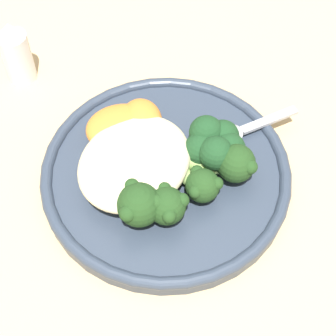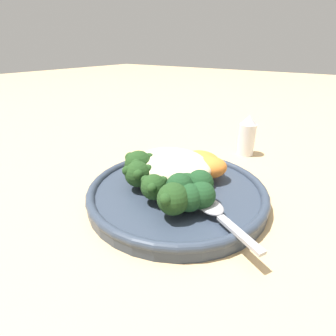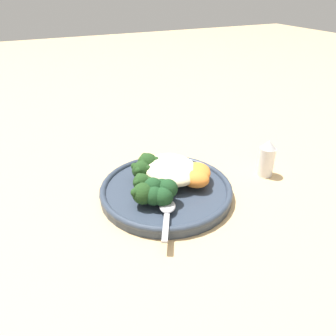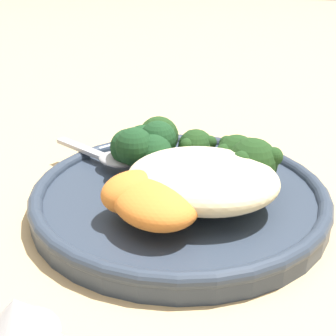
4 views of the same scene
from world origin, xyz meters
TOP-DOWN VIEW (x-y plane):
  - ground_plane at (0.00, 0.00)m, footprint 4.00×4.00m
  - plate at (-0.01, -0.01)m, footprint 0.24×0.24m
  - quinoa_mound at (-0.03, 0.01)m, footprint 0.12×0.10m
  - broccoli_stalk_0 at (-0.05, 0.00)m, footprint 0.08×0.03m
  - broccoli_stalk_1 at (-0.06, -0.02)m, footprint 0.10×0.06m
  - broccoli_stalk_2 at (-0.04, -0.03)m, footprint 0.08×0.09m
  - broccoli_stalk_3 at (-0.01, -0.04)m, footprint 0.04×0.09m
  - broccoli_stalk_4 at (0.01, -0.05)m, footprint 0.06×0.13m
  - sweet_potato_chunk_0 at (0.01, 0.04)m, footprint 0.06×0.06m
  - sweet_potato_chunk_1 at (-0.01, 0.05)m, footprint 0.09×0.09m
  - kale_tuft at (0.03, -0.04)m, footprint 0.06×0.06m
  - spoon at (0.06, -0.04)m, footprint 0.10×0.06m
  - salt_shaker at (0.01, 0.21)m, footprint 0.03×0.03m

SIDE VIEW (x-z plane):
  - ground_plane at x=0.00m, z-range 0.00..0.00m
  - plate at x=-0.01m, z-range 0.00..0.02m
  - spoon at x=0.06m, z-range 0.02..0.03m
  - broccoli_stalk_0 at x=-0.05m, z-range 0.02..0.05m
  - broccoli_stalk_3 at x=-0.01m, z-range 0.02..0.05m
  - sweet_potato_chunk_1 at x=-0.01m, z-range 0.02..0.05m
  - sweet_potato_chunk_0 at x=0.01m, z-range 0.02..0.05m
  - broccoli_stalk_2 at x=-0.04m, z-range 0.02..0.05m
  - broccoli_stalk_4 at x=0.01m, z-range 0.02..0.06m
  - salt_shaker at x=0.01m, z-range 0.00..0.08m
  - quinoa_mound at x=-0.03m, z-range 0.02..0.06m
  - broccoli_stalk_1 at x=-0.06m, z-range 0.02..0.06m
  - kale_tuft at x=0.03m, z-range 0.02..0.06m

